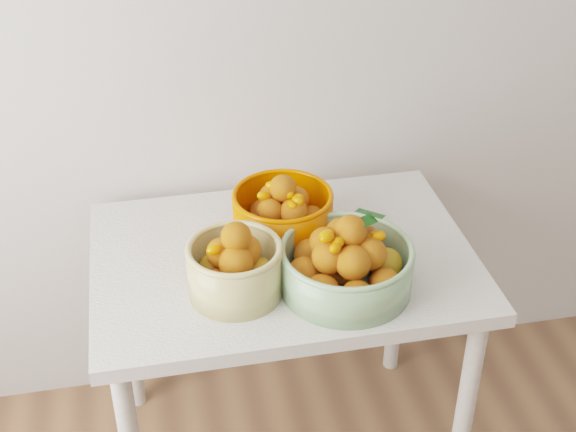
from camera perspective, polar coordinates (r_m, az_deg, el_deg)
name	(u,v)px	position (r m, az deg, el deg)	size (l,w,h in m)	color
table	(283,283)	(2.17, -0.35, -4.79)	(1.00, 0.70, 0.75)	silver
bowl_cream	(235,267)	(1.94, -3.81, -3.67)	(0.27, 0.27, 0.20)	tan
bowl_green	(346,263)	(1.96, 4.12, -3.38)	(0.40, 0.40, 0.21)	#87B17F
bowl_orange	(283,215)	(2.13, -0.34, 0.06)	(0.31, 0.31, 0.19)	#E24F00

